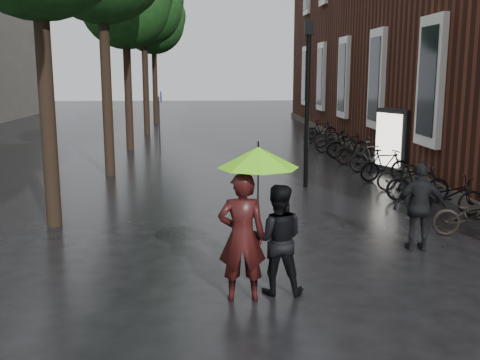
{
  "coord_description": "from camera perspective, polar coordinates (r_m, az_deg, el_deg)",
  "views": [
    {
      "loc": [
        -0.8,
        -4.93,
        3.27
      ],
      "look_at": [
        -0.17,
        5.52,
        1.25
      ],
      "focal_mm": 42.0,
      "sensor_mm": 36.0,
      "label": 1
    }
  ],
  "objects": [
    {
      "name": "brick_building",
      "position": [
        27.0,
        22.16,
        15.97
      ],
      "size": [
        10.2,
        33.2,
        12.0
      ],
      "color": "#38160F",
      "rests_on": "ground"
    },
    {
      "name": "person_burgundy",
      "position": [
        8.07,
        0.19,
        -5.8
      ],
      "size": [
        0.7,
        0.46,
        1.89
      ],
      "primitive_type": "imported",
      "rotation": [
        0.0,
        0.0,
        3.13
      ],
      "color": "black",
      "rests_on": "ground"
    },
    {
      "name": "person_black",
      "position": [
        8.37,
        3.81,
        -6.03
      ],
      "size": [
        0.86,
        0.7,
        1.66
      ],
      "primitive_type": "imported",
      "rotation": [
        0.0,
        0.0,
        3.05
      ],
      "color": "black",
      "rests_on": "ground"
    },
    {
      "name": "lime_umbrella",
      "position": [
        7.95,
        1.86,
        2.31
      ],
      "size": [
        1.17,
        1.17,
        1.72
      ],
      "rotation": [
        0.0,
        0.0,
        -0.14
      ],
      "color": "black",
      "rests_on": "ground"
    },
    {
      "name": "pedestrian_walking",
      "position": [
        10.87,
        17.79,
        -2.62
      ],
      "size": [
        0.98,
        0.46,
        1.64
      ],
      "primitive_type": "imported",
      "rotation": [
        0.0,
        0.0,
        3.08
      ],
      "color": "black",
      "rests_on": "ground"
    },
    {
      "name": "parked_bicycles",
      "position": [
        19.65,
        12.63,
        2.5
      ],
      "size": [
        2.01,
        17.03,
        1.04
      ],
      "color": "black",
      "rests_on": "ground"
    },
    {
      "name": "ad_lightbox",
      "position": [
        18.86,
        15.27,
        3.82
      ],
      "size": [
        0.32,
        1.39,
        2.1
      ],
      "rotation": [
        0.0,
        0.0,
        0.42
      ],
      "color": "black",
      "rests_on": "ground"
    },
    {
      "name": "lamp_post",
      "position": [
        15.94,
        6.89,
        9.24
      ],
      "size": [
        0.24,
        0.24,
        4.64
      ],
      "rotation": [
        0.0,
        0.0,
        -0.28
      ],
      "color": "black",
      "rests_on": "ground"
    },
    {
      "name": "cycle_sign",
      "position": [
        23.64,
        -8.12,
        6.9
      ],
      "size": [
        0.13,
        0.45,
        2.48
      ],
      "rotation": [
        0.0,
        0.0,
        0.18
      ],
      "color": "#262628",
      "rests_on": "ground"
    }
  ]
}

